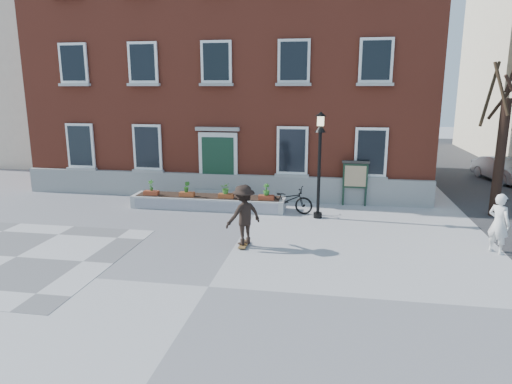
% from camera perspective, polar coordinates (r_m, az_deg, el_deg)
% --- Properties ---
extents(ground, '(100.00, 100.00, 0.00)m').
position_cam_1_polar(ground, '(11.48, -5.96, -11.69)').
color(ground, '#9F9FA1').
rests_on(ground, ground).
extents(checker_patch, '(6.00, 6.00, 0.01)m').
position_cam_1_polar(checker_patch, '(14.95, -27.78, -7.20)').
color(checker_patch, '#5E5E60').
rests_on(checker_patch, ground).
extents(distant_building, '(10.00, 12.00, 13.00)m').
position_cam_1_polar(distant_building, '(36.63, -25.97, 14.38)').
color(distant_building, beige).
rests_on(distant_building, ground).
extents(bicycle, '(2.07, 0.96, 1.05)m').
position_cam_1_polar(bicycle, '(17.71, 3.92, -0.97)').
color(bicycle, black).
rests_on(bicycle, ground).
extents(parked_car, '(2.22, 3.97, 1.24)m').
position_cam_1_polar(parked_car, '(26.89, 28.39, 2.49)').
color(parked_car, '#B2B5B7').
rests_on(parked_car, ground).
extents(bystander, '(0.75, 0.78, 1.80)m').
position_cam_1_polar(bystander, '(15.08, 28.08, -3.50)').
color(bystander, silver).
rests_on(bystander, ground).
extents(brick_building, '(18.40, 10.85, 12.60)m').
position_cam_1_polar(brick_building, '(24.55, -1.90, 16.50)').
color(brick_building, brown).
rests_on(brick_building, ground).
extents(planter_assembly, '(6.20, 1.12, 1.15)m').
position_cam_1_polar(planter_assembly, '(18.43, -5.97, -1.15)').
color(planter_assembly, '#B7B8B3').
rests_on(planter_assembly, ground).
extents(bare_tree, '(1.83, 1.83, 6.16)m').
position_cam_1_polar(bare_tree, '(19.15, 28.39, 5.46)').
color(bare_tree, black).
rests_on(bare_tree, ground).
extents(lamp_post, '(0.40, 0.40, 3.93)m').
position_cam_1_polar(lamp_post, '(16.77, 7.97, 5.17)').
color(lamp_post, black).
rests_on(lamp_post, ground).
extents(notice_board, '(1.10, 0.16, 1.87)m').
position_cam_1_polar(notice_board, '(19.03, 12.31, 2.01)').
color(notice_board, '#1A3423').
rests_on(notice_board, ground).
extents(skateboarder, '(1.33, 1.33, 1.93)m').
position_cam_1_polar(skateboarder, '(13.84, -1.55, -2.88)').
color(skateboarder, brown).
rests_on(skateboarder, ground).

